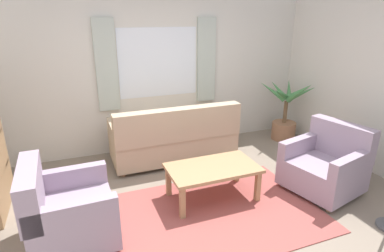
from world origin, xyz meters
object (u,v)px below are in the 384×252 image
object	(u,v)px
armchair_left	(65,211)
armchair_right	(326,165)
couch	(174,138)
potted_plant	(285,116)
coffee_table	(213,171)

from	to	relation	value
armchair_left	armchair_right	distance (m)	3.15
couch	armchair_left	world-z (taller)	couch
armchair_right	potted_plant	distance (m)	1.79
couch	potted_plant	world-z (taller)	potted_plant
armchair_right	armchair_left	bearing A→B (deg)	-106.17
armchair_right	coffee_table	world-z (taller)	armchair_right
couch	armchair_left	distance (m)	2.14
coffee_table	potted_plant	bearing A→B (deg)	32.91
armchair_left	coffee_table	bearing A→B (deg)	-85.08
coffee_table	potted_plant	xyz separation A→B (m)	(2.07, 1.34, 0.07)
potted_plant	couch	bearing A→B (deg)	-176.83
potted_plant	coffee_table	bearing A→B (deg)	-147.09
armchair_left	armchair_right	size ratio (longest dim) A/B	0.87
armchair_left	armchair_right	bearing A→B (deg)	-94.23
couch	coffee_table	size ratio (longest dim) A/B	1.73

